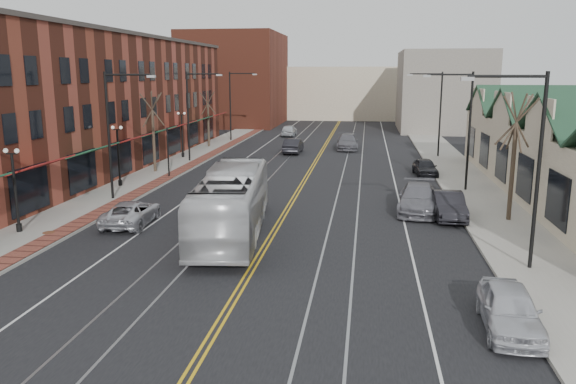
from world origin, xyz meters
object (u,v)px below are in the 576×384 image
(transit_bus, at_px, (232,203))
(parked_car_c, at_px, (418,199))
(parked_car_b, at_px, (448,206))
(parked_suv, at_px, (132,213))
(parked_car_a, at_px, (510,309))
(parked_car_d, at_px, (425,167))

(transit_bus, bearing_deg, parked_car_c, -153.92)
(parked_car_b, height_order, parked_car_c, parked_car_c)
(parked_suv, bearing_deg, parked_car_c, -165.24)
(parked_car_a, bearing_deg, parked_car_b, 92.89)
(parked_suv, height_order, parked_car_a, parked_car_a)
(transit_bus, relative_size, parked_car_a, 2.83)
(parked_suv, bearing_deg, parked_car_a, 145.54)
(parked_car_c, xyz_separation_m, parked_car_d, (1.56, 12.20, -0.13))
(transit_bus, xyz_separation_m, parked_car_a, (11.30, -9.28, -0.95))
(parked_car_a, distance_m, parked_car_d, 27.69)
(parked_car_b, distance_m, parked_car_d, 13.50)
(parked_suv, bearing_deg, transit_bus, 165.54)
(parked_car_d, bearing_deg, parked_car_b, -94.92)
(parked_car_a, distance_m, parked_car_b, 14.19)
(parked_car_c, bearing_deg, parked_car_b, -33.87)
(transit_bus, height_order, parked_suv, transit_bus)
(transit_bus, relative_size, parked_suv, 2.52)
(transit_bus, xyz_separation_m, parked_car_d, (11.30, 18.41, -0.98))
(parked_car_a, bearing_deg, parked_car_d, 92.89)
(parked_car_c, distance_m, parked_car_d, 12.30)
(parked_car_a, bearing_deg, parked_suv, 151.53)
(parked_car_b, relative_size, parked_car_c, 0.81)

